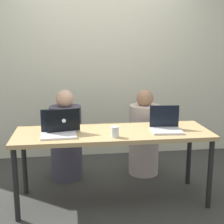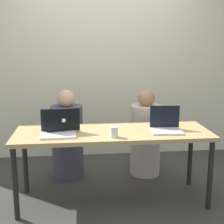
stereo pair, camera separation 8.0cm
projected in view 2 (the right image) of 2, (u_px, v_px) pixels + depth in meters
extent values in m
plane|color=#353532|center=(113.00, 200.00, 3.21)|extent=(12.00, 12.00, 0.00)
cube|color=beige|center=(102.00, 70.00, 4.34)|extent=(4.97, 0.10, 2.43)
cube|color=tan|center=(113.00, 133.00, 3.06)|extent=(1.91, 0.64, 0.04)
cylinder|color=black|center=(15.00, 184.00, 2.78)|extent=(0.05, 0.05, 0.69)
cylinder|color=black|center=(210.00, 175.00, 2.97)|extent=(0.05, 0.05, 0.69)
cylinder|color=black|center=(25.00, 162.00, 3.31)|extent=(0.05, 0.05, 0.69)
cylinder|color=black|center=(190.00, 156.00, 3.49)|extent=(0.05, 0.05, 0.69)
cylinder|color=#454352|center=(67.00, 142.00, 3.69)|extent=(0.37, 0.37, 0.87)
sphere|color=tan|center=(66.00, 99.00, 3.58)|extent=(0.21, 0.21, 0.21)
cylinder|color=#BFADA3|center=(145.00, 140.00, 3.79)|extent=(0.43, 0.43, 0.86)
sphere|color=#997051|center=(146.00, 98.00, 3.68)|extent=(0.20, 0.20, 0.20)
cube|color=silver|center=(166.00, 131.00, 3.02)|extent=(0.32, 0.26, 0.02)
cube|color=black|center=(165.00, 116.00, 3.12)|extent=(0.29, 0.04, 0.22)
sphere|color=white|center=(164.00, 116.00, 3.13)|extent=(0.04, 0.04, 0.04)
cube|color=#B5B9B2|center=(62.00, 129.00, 3.11)|extent=(0.36, 0.30, 0.02)
cube|color=black|center=(63.00, 120.00, 2.97)|extent=(0.31, 0.08, 0.22)
sphere|color=white|center=(64.00, 121.00, 2.96)|extent=(0.04, 0.04, 0.04)
cube|color=silver|center=(58.00, 135.00, 2.90)|extent=(0.34, 0.25, 0.02)
cube|color=black|center=(58.00, 120.00, 2.99)|extent=(0.33, 0.03, 0.21)
sphere|color=white|center=(58.00, 119.00, 3.01)|extent=(0.04, 0.04, 0.04)
cylinder|color=white|center=(114.00, 132.00, 2.86)|extent=(0.08, 0.08, 0.10)
cylinder|color=silver|center=(114.00, 134.00, 2.86)|extent=(0.07, 0.07, 0.05)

